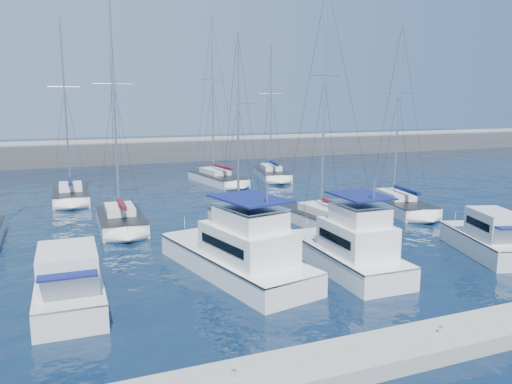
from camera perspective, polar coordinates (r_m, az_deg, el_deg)
name	(u,v)px	position (r m, az deg, el deg)	size (l,w,h in m)	color
ground	(302,261)	(28.76, 5.28, -7.85)	(220.00, 220.00, 0.00)	black
breakwater	(145,154)	(77.68, -12.58, 4.21)	(160.00, 6.00, 4.45)	#424244
dock	(440,340)	(20.23, 20.25, -15.63)	(40.00, 2.20, 0.60)	gray
dock_cleat_near_port	(234,374)	(16.25, -2.53, -20.04)	(0.16, 0.16, 0.25)	silver
dock_cleat_centre	(440,330)	(20.05, 20.33, -14.54)	(0.16, 0.16, 0.25)	silver
motor_yacht_port_outer	(69,286)	(23.82, -20.56, -9.99)	(3.01, 7.41, 3.20)	silver
motor_yacht_port_inner	(239,254)	(26.03, -1.93, -7.15)	(5.77, 11.17, 4.69)	white
motor_yacht_stbd_inner	(350,250)	(27.21, 10.65, -6.54)	(3.32, 8.57, 4.69)	white
motor_yacht_stbd_outer	(487,240)	(32.36, 24.91, -4.99)	(4.22, 7.13, 3.20)	silver
sailboat_mid_b	(121,220)	(37.20, -15.20, -3.10)	(3.24, 7.49, 16.31)	silver
sailboat_mid_c	(242,220)	(35.95, -1.63, -3.22)	(3.33, 6.57, 14.06)	white
sailboat_mid_d	(328,221)	(36.14, 8.25, -3.25)	(4.06, 9.39, 17.27)	silver
sailboat_mid_e	(398,204)	(43.16, 15.91, -1.34)	(4.51, 8.71, 15.54)	white
sailboat_back_a	(71,195)	(48.58, -20.38, -0.30)	(3.24, 7.60, 16.45)	white
sailboat_back_b	(217,178)	(55.76, -4.46, 1.60)	(4.47, 9.77, 18.20)	silver
sailboat_back_c	(272,174)	(59.14, 1.81, 2.11)	(4.81, 8.99, 15.82)	white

